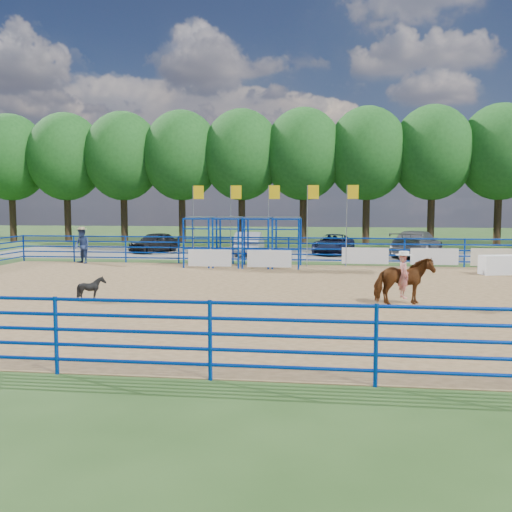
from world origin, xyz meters
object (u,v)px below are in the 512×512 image
object	(u,v)px
car_c	(333,244)
announcer_table	(499,265)
spectator_cowboy	(82,246)
horse_and_rider	(404,278)
calf	(92,289)
car_d	(417,244)
car_b	(249,243)
car_a	(155,242)

from	to	relation	value
car_c	announcer_table	bearing A→B (deg)	-41.28
spectator_cowboy	car_c	distance (m)	15.63
spectator_cowboy	car_c	xyz separation A→B (m)	(13.56, 7.77, -0.35)
horse_and_rider	calf	xyz separation A→B (m)	(-10.22, -0.61, -0.46)
spectator_cowboy	car_d	world-z (taller)	spectator_cowboy
spectator_cowboy	car_c	bearing A→B (deg)	29.80
announcer_table	car_b	xyz separation A→B (m)	(-12.78, 8.57, 0.29)
spectator_cowboy	car_d	distance (m)	19.71
calf	car_d	xyz separation A→B (m)	(13.15, 17.86, 0.38)
car_a	car_d	bearing A→B (deg)	19.71
announcer_table	car_a	world-z (taller)	car_a
announcer_table	horse_and_rider	bearing A→B (deg)	-121.75
car_b	car_c	xyz separation A→B (m)	(5.30, 1.32, -0.10)
announcer_table	car_b	bearing A→B (deg)	146.16
spectator_cowboy	calf	bearing A→B (deg)	-64.34
car_c	horse_and_rider	bearing A→B (deg)	-71.82
car_a	car_d	world-z (taller)	car_d
horse_and_rider	spectator_cowboy	bearing A→B (deg)	145.52
car_a	car_d	distance (m)	16.98
car_b	announcer_table	bearing A→B (deg)	144.07
horse_and_rider	car_d	distance (m)	17.50
spectator_cowboy	car_b	bearing A→B (deg)	37.96
announcer_table	calf	bearing A→B (deg)	-149.26
car_d	horse_and_rider	bearing A→B (deg)	102.03
car_a	car_c	distance (m)	11.89
calf	car_d	world-z (taller)	car_d
car_a	car_b	world-z (taller)	car_b
car_c	car_b	bearing A→B (deg)	-154.34
calf	car_c	distance (m)	20.79
car_d	car_c	bearing A→B (deg)	7.37
spectator_cowboy	car_d	xyz separation A→B (m)	(18.61, 6.48, -0.18)
car_d	calf	bearing A→B (deg)	75.32
calf	car_c	xyz separation A→B (m)	(8.09, 19.15, 0.22)
horse_and_rider	calf	world-z (taller)	horse_and_rider
calf	spectator_cowboy	world-z (taller)	spectator_cowboy
calf	car_d	size ratio (longest dim) A/B	0.15
car_d	car_a	bearing A→B (deg)	17.81
car_d	announcer_table	bearing A→B (deg)	127.39
car_b	spectator_cowboy	bearing A→B (deg)	35.87
announcer_table	car_d	size ratio (longest dim) A/B	0.30
car_c	car_d	size ratio (longest dim) A/B	0.83
spectator_cowboy	car_b	world-z (taller)	spectator_cowboy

